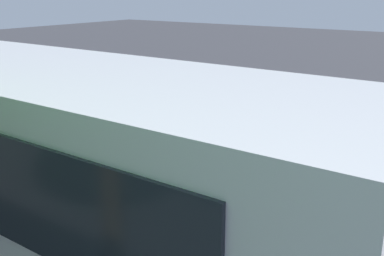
{
  "coord_description": "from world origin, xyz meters",
  "views": [
    {
      "loc": [
        -4.94,
        8.95,
        4.11
      ],
      "look_at": [
        0.86,
        0.68,
        1.1
      ],
      "focal_mm": 43.97,
      "sensor_mm": 36.0,
      "label": 1
    }
  ],
  "objects_px": {
    "spectator_centre": "(97,144)",
    "parked_motorcycle_silver": "(196,211)",
    "spectator_far_left": "(202,162)",
    "spectator_left": "(133,157)",
    "stunt_motorcycle": "(236,108)",
    "traffic_cone": "(299,148)"
  },
  "relations": [
    {
      "from": "spectator_left",
      "to": "traffic_cone",
      "type": "distance_m",
      "value": 4.63
    },
    {
      "from": "traffic_cone",
      "to": "stunt_motorcycle",
      "type": "bearing_deg",
      "value": -4.78
    },
    {
      "from": "spectator_centre",
      "to": "stunt_motorcycle",
      "type": "xyz_separation_m",
      "value": [
        -0.8,
        -4.31,
        -0.0
      ]
    },
    {
      "from": "spectator_far_left",
      "to": "stunt_motorcycle",
      "type": "bearing_deg",
      "value": -68.11
    },
    {
      "from": "spectator_far_left",
      "to": "spectator_centre",
      "type": "xyz_separation_m",
      "value": [
        2.43,
        0.26,
        -0.04
      ]
    },
    {
      "from": "spectator_left",
      "to": "traffic_cone",
      "type": "xyz_separation_m",
      "value": [
        -1.61,
        -4.28,
        -0.72
      ]
    },
    {
      "from": "spectator_left",
      "to": "parked_motorcycle_silver",
      "type": "height_order",
      "value": "spectator_left"
    },
    {
      "from": "spectator_left",
      "to": "spectator_far_left",
      "type": "bearing_deg",
      "value": -163.31
    },
    {
      "from": "spectator_far_left",
      "to": "spectator_centre",
      "type": "bearing_deg",
      "value": 6.19
    },
    {
      "from": "parked_motorcycle_silver",
      "to": "spectator_left",
      "type": "bearing_deg",
      "value": -10.05
    },
    {
      "from": "spectator_far_left",
      "to": "spectator_left",
      "type": "xyz_separation_m",
      "value": [
        1.31,
        0.39,
        -0.05
      ]
    },
    {
      "from": "spectator_left",
      "to": "parked_motorcycle_silver",
      "type": "relative_size",
      "value": 0.84
    },
    {
      "from": "spectator_centre",
      "to": "traffic_cone",
      "type": "distance_m",
      "value": 5.02
    },
    {
      "from": "stunt_motorcycle",
      "to": "traffic_cone",
      "type": "bearing_deg",
      "value": 175.22
    },
    {
      "from": "stunt_motorcycle",
      "to": "parked_motorcycle_silver",
      "type": "bearing_deg",
      "value": 112.76
    },
    {
      "from": "parked_motorcycle_silver",
      "to": "traffic_cone",
      "type": "bearing_deg",
      "value": -89.23
    },
    {
      "from": "spectator_far_left",
      "to": "stunt_motorcycle",
      "type": "relative_size",
      "value": 0.91
    },
    {
      "from": "spectator_centre",
      "to": "spectator_far_left",
      "type": "bearing_deg",
      "value": -173.81
    },
    {
      "from": "spectator_far_left",
      "to": "stunt_motorcycle",
      "type": "xyz_separation_m",
      "value": [
        1.63,
        -4.05,
        -0.05
      ]
    },
    {
      "from": "spectator_left",
      "to": "spectator_centre",
      "type": "height_order",
      "value": "spectator_centre"
    },
    {
      "from": "spectator_centre",
      "to": "parked_motorcycle_silver",
      "type": "xyz_separation_m",
      "value": [
        -2.79,
        0.42,
        -0.55
      ]
    },
    {
      "from": "spectator_left",
      "to": "spectator_centre",
      "type": "bearing_deg",
      "value": -6.57
    }
  ]
}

